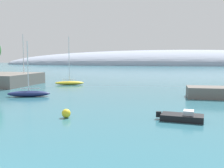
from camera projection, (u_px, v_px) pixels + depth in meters
distant_ridge at (174, 65)px, 227.61m from camera, size 322.47×84.41×25.99m
sailboat_yellow_near_shore at (69, 82)px, 53.79m from camera, size 6.15×3.39×9.90m
sailboat_navy_mid_mooring at (29, 93)px, 36.96m from camera, size 6.19×3.32×7.89m
sailboat_teal_outer_mooring at (24, 81)px, 55.96m from camera, size 6.45×5.33×10.55m
motorboat_black_alongside_breakwater at (182, 117)px, 22.67m from camera, size 4.19×2.34×0.95m
mooring_buoy_yellow at (66, 113)px, 23.79m from camera, size 0.82×0.82×0.82m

